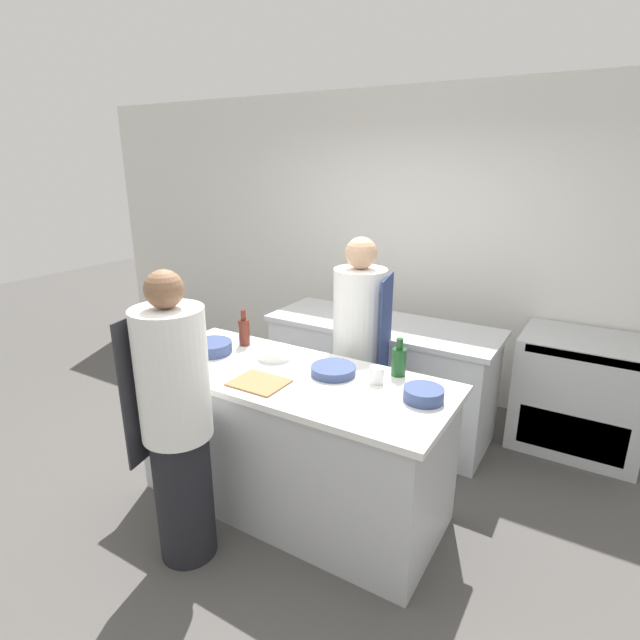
{
  "coord_description": "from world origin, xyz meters",
  "views": [
    {
      "loc": [
        1.61,
        -2.3,
        2.19
      ],
      "look_at": [
        0.0,
        0.35,
        1.18
      ],
      "focal_mm": 28.0,
      "sensor_mm": 36.0,
      "label": 1
    }
  ],
  "objects_px": {
    "oven_range": "(579,393)",
    "chef_at_prep_near": "(177,424)",
    "cup": "(377,375)",
    "bottle_vinegar": "(399,361)",
    "bowl_wooden_salad": "(424,394)",
    "bottle_wine": "(190,351)",
    "bowl_prep_small": "(275,353)",
    "bowl_ceramic_blue": "(333,370)",
    "bottle_olive_oil": "(244,331)",
    "chef_at_stove": "(359,354)",
    "bowl_mixing_large": "(211,347)"
  },
  "relations": [
    {
      "from": "oven_range",
      "to": "chef_at_prep_near",
      "type": "xyz_separation_m",
      "value": [
        -1.79,
        -2.42,
        0.38
      ]
    },
    {
      "from": "chef_at_stove",
      "to": "bowl_prep_small",
      "type": "distance_m",
      "value": 0.67
    },
    {
      "from": "oven_range",
      "to": "bottle_wine",
      "type": "height_order",
      "value": "bottle_wine"
    },
    {
      "from": "chef_at_stove",
      "to": "bowl_ceramic_blue",
      "type": "distance_m",
      "value": 0.61
    },
    {
      "from": "bottle_olive_oil",
      "to": "cup",
      "type": "height_order",
      "value": "bottle_olive_oil"
    },
    {
      "from": "oven_range",
      "to": "bottle_wine",
      "type": "xyz_separation_m",
      "value": [
        -2.1,
        -1.99,
        0.59
      ]
    },
    {
      "from": "bowl_ceramic_blue",
      "to": "chef_at_stove",
      "type": "bearing_deg",
      "value": 101.58
    },
    {
      "from": "bowl_wooden_salad",
      "to": "bottle_wine",
      "type": "bearing_deg",
      "value": -166.88
    },
    {
      "from": "chef_at_prep_near",
      "to": "bottle_vinegar",
      "type": "bearing_deg",
      "value": -52.0
    },
    {
      "from": "bowl_wooden_salad",
      "to": "cup",
      "type": "bearing_deg",
      "value": 167.07
    },
    {
      "from": "oven_range",
      "to": "bowl_wooden_salad",
      "type": "relative_size",
      "value": 4.13
    },
    {
      "from": "bottle_wine",
      "to": "bowl_mixing_large",
      "type": "relative_size",
      "value": 0.99
    },
    {
      "from": "chef_at_stove",
      "to": "bottle_vinegar",
      "type": "relative_size",
      "value": 7.15
    },
    {
      "from": "chef_at_prep_near",
      "to": "bowl_prep_small",
      "type": "relative_size",
      "value": 7.98
    },
    {
      "from": "bottle_wine",
      "to": "bowl_ceramic_blue",
      "type": "bearing_deg",
      "value": 24.55
    },
    {
      "from": "oven_range",
      "to": "bowl_ceramic_blue",
      "type": "relative_size",
      "value": 3.32
    },
    {
      "from": "chef_at_prep_near",
      "to": "cup",
      "type": "bearing_deg",
      "value": -54.99
    },
    {
      "from": "bottle_olive_oil",
      "to": "bottle_wine",
      "type": "xyz_separation_m",
      "value": [
        -0.03,
        -0.49,
        0.01
      ]
    },
    {
      "from": "bowl_wooden_salad",
      "to": "chef_at_prep_near",
      "type": "bearing_deg",
      "value": -145.13
    },
    {
      "from": "bowl_mixing_large",
      "to": "cup",
      "type": "relative_size",
      "value": 2.82
    },
    {
      "from": "chef_at_prep_near",
      "to": "bowl_ceramic_blue",
      "type": "xyz_separation_m",
      "value": [
        0.5,
        0.81,
        0.12
      ]
    },
    {
      "from": "bottle_wine",
      "to": "bowl_wooden_salad",
      "type": "relative_size",
      "value": 1.25
    },
    {
      "from": "bottle_olive_oil",
      "to": "bowl_mixing_large",
      "type": "relative_size",
      "value": 0.93
    },
    {
      "from": "bowl_ceramic_blue",
      "to": "bottle_vinegar",
      "type": "bearing_deg",
      "value": 29.95
    },
    {
      "from": "bottle_wine",
      "to": "bowl_prep_small",
      "type": "height_order",
      "value": "bottle_wine"
    },
    {
      "from": "bowl_prep_small",
      "to": "bowl_ceramic_blue",
      "type": "height_order",
      "value": "bowl_prep_small"
    },
    {
      "from": "chef_at_prep_near",
      "to": "bottle_olive_oil",
      "type": "distance_m",
      "value": 0.99
    },
    {
      "from": "bowl_prep_small",
      "to": "cup",
      "type": "bearing_deg",
      "value": 0.56
    },
    {
      "from": "chef_at_stove",
      "to": "bottle_wine",
      "type": "relative_size",
      "value": 6.1
    },
    {
      "from": "chef_at_stove",
      "to": "bowl_prep_small",
      "type": "height_order",
      "value": "chef_at_stove"
    },
    {
      "from": "bowl_prep_small",
      "to": "bowl_ceramic_blue",
      "type": "distance_m",
      "value": 0.46
    },
    {
      "from": "chef_at_stove",
      "to": "bowl_mixing_large",
      "type": "distance_m",
      "value": 1.05
    },
    {
      "from": "bottle_olive_oil",
      "to": "cup",
      "type": "relative_size",
      "value": 2.62
    },
    {
      "from": "oven_range",
      "to": "chef_at_prep_near",
      "type": "bearing_deg",
      "value": -126.44
    },
    {
      "from": "bowl_prep_small",
      "to": "cup",
      "type": "relative_size",
      "value": 2.13
    },
    {
      "from": "bottle_vinegar",
      "to": "bowl_wooden_salad",
      "type": "xyz_separation_m",
      "value": [
        0.25,
        -0.24,
        -0.06
      ]
    },
    {
      "from": "oven_range",
      "to": "chef_at_stove",
      "type": "xyz_separation_m",
      "value": [
        -1.4,
        -1.02,
        0.39
      ]
    },
    {
      "from": "bottle_wine",
      "to": "chef_at_stove",
      "type": "bearing_deg",
      "value": 54.03
    },
    {
      "from": "bottle_vinegar",
      "to": "bowl_wooden_salad",
      "type": "relative_size",
      "value": 1.07
    },
    {
      "from": "bowl_mixing_large",
      "to": "bowl_prep_small",
      "type": "bearing_deg",
      "value": 17.86
    },
    {
      "from": "chef_at_stove",
      "to": "bowl_ceramic_blue",
      "type": "height_order",
      "value": "chef_at_stove"
    },
    {
      "from": "cup",
      "to": "bowl_prep_small",
      "type": "bearing_deg",
      "value": -179.44
    },
    {
      "from": "cup",
      "to": "oven_range",
      "type": "bearing_deg",
      "value": 57.58
    },
    {
      "from": "chef_at_stove",
      "to": "bowl_wooden_salad",
      "type": "bearing_deg",
      "value": 36.24
    },
    {
      "from": "oven_range",
      "to": "bottle_wine",
      "type": "bearing_deg",
      "value": -136.64
    },
    {
      "from": "bottle_olive_oil",
      "to": "bowl_mixing_large",
      "type": "height_order",
      "value": "bottle_olive_oil"
    },
    {
      "from": "bottle_wine",
      "to": "bottle_vinegar",
      "type": "bearing_deg",
      "value": 26.19
    },
    {
      "from": "bottle_vinegar",
      "to": "bowl_ceramic_blue",
      "type": "distance_m",
      "value": 0.4
    },
    {
      "from": "bowl_ceramic_blue",
      "to": "cup",
      "type": "xyz_separation_m",
      "value": [
        0.28,
        0.03,
        0.02
      ]
    },
    {
      "from": "chef_at_stove",
      "to": "bottle_vinegar",
      "type": "xyz_separation_m",
      "value": [
        0.46,
        -0.39,
        0.18
      ]
    }
  ]
}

